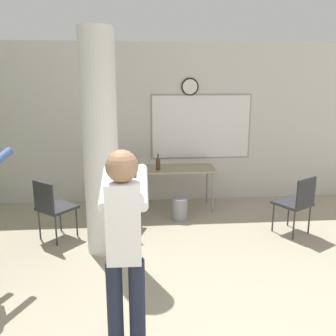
{
  "coord_description": "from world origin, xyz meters",
  "views": [
    {
      "loc": [
        -0.47,
        -1.59,
        2.25
      ],
      "look_at": [
        -0.12,
        2.67,
        1.18
      ],
      "focal_mm": 40.0,
      "sensor_mm": 36.0,
      "label": 1
    }
  ],
  "objects": [
    {
      "name": "support_pillar",
      "position": [
        -0.93,
        3.02,
        1.4
      ],
      "size": [
        0.43,
        0.43,
        2.8
      ],
      "color": "white",
      "rests_on": "ground_plane"
    },
    {
      "name": "person_playing_front",
      "position": [
        -0.59,
        1.05,
        1.02
      ],
      "size": [
        0.38,
        0.68,
        1.74
      ],
      "color": "#1E2338",
      "rests_on": "ground_plane"
    },
    {
      "name": "waste_bin",
      "position": [
        0.18,
        4.01,
        0.18
      ],
      "size": [
        0.25,
        0.25,
        0.36
      ],
      "color": "gray",
      "rests_on": "ground_plane"
    },
    {
      "name": "folding_table",
      "position": [
        -0.06,
        4.5,
        0.68
      ],
      "size": [
        1.76,
        0.63,
        0.73
      ],
      "color": "tan",
      "rests_on": "ground_plane"
    },
    {
      "name": "chair_near_pillar",
      "position": [
        -1.65,
        3.39,
        0.51
      ],
      "size": [
        0.62,
        0.62,
        0.87
      ],
      "color": "#2D2D33",
      "rests_on": "ground_plane"
    },
    {
      "name": "chair_table_left",
      "position": [
        -0.75,
        3.68,
        0.51
      ],
      "size": [
        0.55,
        0.55,
        0.87
      ],
      "color": "#2D2D33",
      "rests_on": "ground_plane"
    },
    {
      "name": "bottle_on_table",
      "position": [
        -0.14,
        4.38,
        0.83
      ],
      "size": [
        0.07,
        0.07,
        0.27
      ],
      "color": "#4C3319",
      "rests_on": "folding_table"
    },
    {
      "name": "wall_back",
      "position": [
        0.01,
        5.06,
        1.4
      ],
      "size": [
        8.0,
        0.15,
        2.8
      ],
      "color": "silver",
      "rests_on": "ground_plane"
    },
    {
      "name": "chair_mid_room",
      "position": [
        1.78,
        3.3,
        0.51
      ],
      "size": [
        0.6,
        0.6,
        0.87
      ],
      "color": "#2D2D33",
      "rests_on": "ground_plane"
    }
  ]
}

